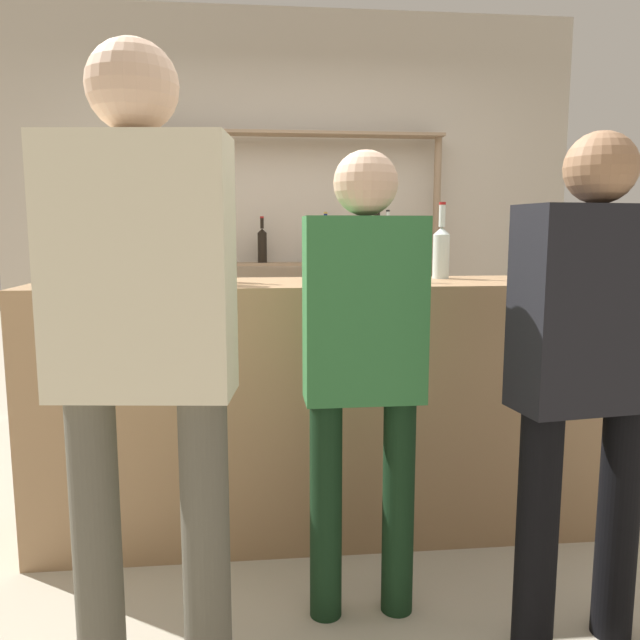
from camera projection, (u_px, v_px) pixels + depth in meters
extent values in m
plane|color=#B2A893|center=(320.00, 525.00, 2.79)|extent=(16.00, 16.00, 0.00)
cube|color=#997551|center=(320.00, 407.00, 2.72)|extent=(2.39, 0.55, 1.09)
cube|color=#B2A899|center=(292.00, 217.00, 4.44)|extent=(3.99, 0.12, 2.80)
cylinder|color=#897056|center=(147.00, 279.00, 4.22)|extent=(0.05, 0.05, 1.96)
cylinder|color=#897056|center=(435.00, 277.00, 4.43)|extent=(0.05, 0.05, 1.96)
cube|color=#897056|center=(293.00, 134.00, 4.18)|extent=(2.05, 0.18, 0.02)
cube|color=#897056|center=(294.00, 264.00, 4.31)|extent=(2.05, 0.18, 0.02)
cylinder|color=silver|center=(198.00, 247.00, 4.22)|extent=(0.07, 0.07, 0.22)
cone|color=silver|center=(197.00, 228.00, 4.20)|extent=(0.07, 0.07, 0.03)
cylinder|color=silver|center=(197.00, 220.00, 4.20)|extent=(0.03, 0.03, 0.08)
cylinder|color=black|center=(197.00, 213.00, 4.19)|extent=(0.03, 0.03, 0.01)
cylinder|color=black|center=(262.00, 248.00, 4.27)|extent=(0.06, 0.06, 0.20)
cone|color=black|center=(262.00, 231.00, 4.25)|extent=(0.06, 0.06, 0.03)
cylinder|color=black|center=(262.00, 223.00, 4.25)|extent=(0.02, 0.02, 0.07)
cylinder|color=maroon|center=(262.00, 217.00, 4.24)|extent=(0.03, 0.03, 0.01)
cylinder|color=#0F1956|center=(325.00, 247.00, 4.31)|extent=(0.06, 0.06, 0.21)
cone|color=#0F1956|center=(325.00, 229.00, 4.30)|extent=(0.06, 0.06, 0.03)
cylinder|color=#0F1956|center=(325.00, 220.00, 4.29)|extent=(0.02, 0.02, 0.09)
cylinder|color=gold|center=(326.00, 213.00, 4.28)|extent=(0.03, 0.03, 0.01)
cylinder|color=silver|center=(387.00, 246.00, 4.36)|extent=(0.06, 0.06, 0.23)
cone|color=silver|center=(388.00, 227.00, 4.34)|extent=(0.06, 0.06, 0.03)
cylinder|color=silver|center=(388.00, 218.00, 4.33)|extent=(0.02, 0.02, 0.09)
cylinder|color=black|center=(388.00, 211.00, 4.32)|extent=(0.03, 0.03, 0.01)
cylinder|color=silver|center=(51.00, 258.00, 2.39)|extent=(0.07, 0.07, 0.22)
cone|color=silver|center=(49.00, 225.00, 2.37)|extent=(0.07, 0.07, 0.03)
cylinder|color=silver|center=(48.00, 209.00, 2.36)|extent=(0.03, 0.03, 0.08)
cylinder|color=gold|center=(47.00, 196.00, 2.36)|extent=(0.03, 0.03, 0.01)
cylinder|color=silver|center=(441.00, 257.00, 2.80)|extent=(0.08, 0.08, 0.20)
cone|color=silver|center=(442.00, 231.00, 2.79)|extent=(0.08, 0.08, 0.03)
cylinder|color=silver|center=(442.00, 216.00, 2.78)|extent=(0.03, 0.03, 0.10)
cylinder|color=maroon|center=(443.00, 203.00, 2.77)|extent=(0.03, 0.03, 0.01)
cylinder|color=silver|center=(219.00, 261.00, 2.61)|extent=(0.08, 0.08, 0.18)
cone|color=silver|center=(218.00, 234.00, 2.59)|extent=(0.08, 0.08, 0.04)
cylinder|color=silver|center=(218.00, 220.00, 2.58)|extent=(0.03, 0.03, 0.08)
cylinder|color=maroon|center=(218.00, 209.00, 2.58)|extent=(0.03, 0.03, 0.01)
cylinder|color=black|center=(376.00, 256.00, 2.67)|extent=(0.08, 0.08, 0.21)
cone|color=black|center=(377.00, 227.00, 2.65)|extent=(0.08, 0.08, 0.03)
cylinder|color=black|center=(377.00, 214.00, 2.64)|extent=(0.03, 0.03, 0.07)
cylinder|color=#232328|center=(377.00, 204.00, 2.64)|extent=(0.03, 0.03, 0.01)
cylinder|color=brown|center=(134.00, 262.00, 2.40)|extent=(0.07, 0.07, 0.19)
cone|color=brown|center=(133.00, 234.00, 2.39)|extent=(0.07, 0.07, 0.03)
cylinder|color=brown|center=(132.00, 219.00, 2.38)|extent=(0.03, 0.03, 0.08)
cylinder|color=maroon|center=(132.00, 206.00, 2.37)|extent=(0.03, 0.03, 0.01)
cylinder|color=silver|center=(162.00, 280.00, 2.69)|extent=(0.06, 0.06, 0.00)
cylinder|color=silver|center=(162.00, 270.00, 2.68)|extent=(0.01, 0.01, 0.08)
cone|color=silver|center=(161.00, 254.00, 2.67)|extent=(0.07, 0.07, 0.06)
cylinder|color=#B2B2B7|center=(326.00, 253.00, 2.70)|extent=(0.17, 0.17, 0.24)
cylinder|color=#B2B2B7|center=(327.00, 225.00, 2.68)|extent=(0.18, 0.18, 0.01)
cylinder|color=silver|center=(222.00, 264.00, 2.45)|extent=(0.11, 0.11, 0.17)
sphere|color=tan|center=(217.00, 268.00, 2.47)|extent=(0.02, 0.02, 0.02)
sphere|color=tan|center=(223.00, 267.00, 2.48)|extent=(0.02, 0.02, 0.02)
sphere|color=tan|center=(225.00, 266.00, 2.47)|extent=(0.02, 0.02, 0.02)
sphere|color=tan|center=(225.00, 270.00, 2.49)|extent=(0.02, 0.02, 0.02)
sphere|color=tan|center=(229.00, 279.00, 2.50)|extent=(0.02, 0.02, 0.02)
sphere|color=tan|center=(216.00, 280.00, 2.46)|extent=(0.02, 0.02, 0.02)
cylinder|color=black|center=(398.00, 507.00, 2.12)|extent=(0.11, 0.11, 0.76)
cylinder|color=black|center=(326.00, 510.00, 2.09)|extent=(0.11, 0.11, 0.76)
cube|color=#2D6B38|center=(364.00, 310.00, 2.01)|extent=(0.39, 0.17, 0.60)
sphere|color=#DBB293|center=(366.00, 183.00, 1.95)|extent=(0.20, 0.20, 0.20)
cylinder|color=black|center=(618.00, 522.00, 1.99)|extent=(0.13, 0.13, 0.77)
cylinder|color=black|center=(537.00, 532.00, 1.92)|extent=(0.13, 0.13, 0.77)
cube|color=black|center=(592.00, 309.00, 1.86)|extent=(0.48, 0.26, 0.61)
sphere|color=#936B4C|center=(601.00, 168.00, 1.80)|extent=(0.21, 0.21, 0.21)
cylinder|color=#575347|center=(206.00, 545.00, 1.75)|extent=(0.13, 0.13, 0.87)
cylinder|color=#575347|center=(97.00, 544.00, 1.75)|extent=(0.13, 0.13, 0.87)
cube|color=beige|center=(140.00, 268.00, 1.64)|extent=(0.50, 0.26, 0.69)
sphere|color=#DBB293|center=(132.00, 86.00, 1.58)|extent=(0.23, 0.23, 0.23)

